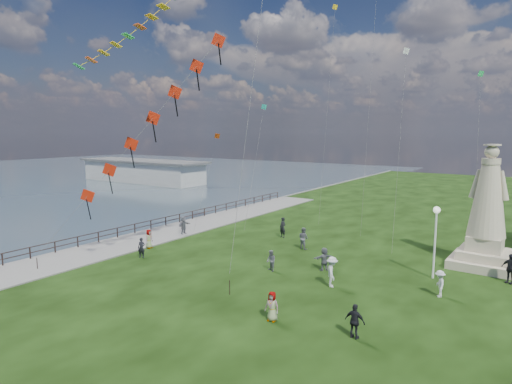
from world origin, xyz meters
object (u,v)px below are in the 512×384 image
Objects in this scene: person_2 at (332,272)px; person_3 at (355,321)px; person_6 at (283,228)px; person_4 at (272,306)px; person_0 at (141,248)px; person_11 at (324,259)px; person_10 at (149,239)px; pier_pavilion at (142,171)px; person_1 at (271,261)px; person_7 at (303,238)px; person_5 at (184,226)px; person_8 at (440,284)px; lamppost at (436,227)px; statue at (487,222)px; person_9 at (510,269)px.

person_3 is at bearing -176.37° from person_2.
person_6 reaches higher than person_3.
person_0 is at bearing 161.06° from person_4.
person_3 reaches higher than person_11.
person_2 is at bearing -100.40° from person_10.
pier_pavilion is at bearing 29.29° from person_2.
pier_pavilion is 62.29m from person_1.
person_7 reaches higher than person_11.
person_11 reaches higher than person_4.
person_5 is 0.91× the size of person_7.
person_6 is at bearing -46.28° from person_3.
person_1 is at bearing -8.44° from person_0.
person_8 is at bearing 48.22° from person_4.
person_3 is at bearing -33.38° from pier_pavilion.
lamppost is 3.11× the size of person_0.
statue is 4.54× the size of person_9.
person_11 is at bearing -29.85° from pier_pavilion.
person_2 is 1.14× the size of person_3.
person_1 is at bearing -32.59° from person_3.
person_2 is at bearing -107.20° from person_5.
person_9 reaches higher than person_11.
person_3 is at bearing -6.66° from person_1.
person_3 reaches higher than person_1.
person_0 is at bearing -41.10° from pier_pavilion.
person_7 is (-12.99, -3.10, -2.42)m from statue.
person_7 reaches higher than person_0.
pier_pavilion is 58.29m from person_7.
person_2 is at bearing -93.26° from person_8.
statue reaches higher than person_1.
person_2 is 0.99× the size of person_9.
pier_pavilion is 69.58m from person_4.
pier_pavilion is 15.47× the size of person_9.
statue is 4.68× the size of person_6.
lamppost is 11.29m from person_3.
pier_pavilion reaches higher than person_6.
person_0 is 0.98× the size of person_10.
person_4 reaches higher than person_1.
statue is at bearing 62.12° from lamppost.
person_3 is (18.53, -3.21, 0.06)m from person_0.
person_9 reaches higher than person_7.
statue is at bearing 147.43° from person_8.
pier_pavilion reaches higher than person_10.
person_4 is at bearing -122.05° from person_10.
person_1 is 0.94× the size of person_8.
person_10 is (-23.76, -10.18, -2.53)m from statue.
person_2 reaches higher than person_7.
pier_pavilion reaches higher than person_8.
person_10 is (-10.77, -7.08, -0.11)m from person_7.
person_6 is at bearing -159.39° from person_9.
person_2 reaches higher than person_3.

